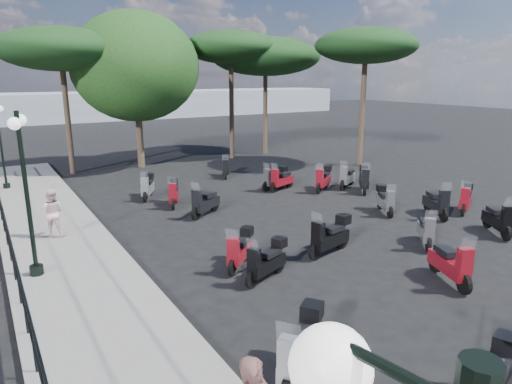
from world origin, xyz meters
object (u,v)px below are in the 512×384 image
scooter_2 (300,352)px  scooter_15 (281,180)px  pedestrian_far (52,213)px  scooter_7 (451,265)px  scooter_4 (174,194)px  scooter_27 (347,178)px  scooter_9 (205,203)px  pine_2 (61,49)px  scooter_19 (437,203)px  scooter_25 (466,199)px  scooter_22 (275,179)px  scooter_10 (148,187)px  pine_3 (366,46)px  broadleaf_tree (135,67)px  scooter_21 (323,179)px  scooter_14 (330,237)px  scooter_8 (266,262)px  scooter_13 (426,232)px  scooter_20 (385,201)px  lamp_post_1 (26,185)px  pine_0 (231,48)px  scooter_3 (240,250)px  scooter_24 (498,220)px  lamp_post_2 (0,141)px  pine_1 (265,57)px  scooter_16 (226,168)px  scooter_26 (364,180)px

scooter_2 → scooter_15: scooter_2 is taller
pedestrian_far → scooter_7: pedestrian_far is taller
scooter_4 → scooter_27: size_ratio=0.99×
scooter_9 → pine_2: 11.97m
scooter_19 → scooter_25: size_ratio=1.08×
scooter_22 → pine_2: 12.22m
pedestrian_far → scooter_10: pedestrian_far is taller
scooter_22 → scooter_27: 3.26m
scooter_27 → pine_3: 8.20m
scooter_25 → scooter_2: bearing=83.4°
scooter_2 → broadleaf_tree: broadleaf_tree is taller
scooter_21 → broadleaf_tree: size_ratio=0.18×
scooter_14 → scooter_21: size_ratio=1.16×
scooter_8 → scooter_19: bearing=-102.4°
pine_3 → scooter_13: bearing=-125.1°
scooter_22 → scooter_20: bearing=-179.8°
scooter_7 → scooter_13: bearing=-106.2°
scooter_13 → pine_3: size_ratio=0.17×
lamp_post_1 → pine_0: (12.29, 12.48, 4.01)m
scooter_15 → pine_3: bearing=-89.6°
scooter_21 → scooter_27: bearing=-130.7°
scooter_3 → scooter_14: (2.61, -0.54, 0.05)m
scooter_3 → scooter_25: size_ratio=0.85×
scooter_3 → scooter_27: size_ratio=0.84×
scooter_3 → scooter_7: (3.89, -3.51, 0.02)m
scooter_14 → scooter_27: (5.80, 5.64, -0.05)m
scooter_14 → pine_3: (10.08, 9.30, 5.90)m
scooter_19 → scooter_21: bearing=-51.6°
scooter_24 → pine_3: bearing=-79.9°
scooter_22 → pine_3: size_ratio=0.21×
scooter_25 → lamp_post_2: bearing=20.1°
lamp_post_1 → pine_0: 17.97m
scooter_22 → scooter_8: bearing=129.7°
lamp_post_2 → scooter_21: size_ratio=2.47×
scooter_21 → scooter_24: bearing=154.8°
scooter_7 → scooter_10: bearing=-49.7°
scooter_10 → pine_1: size_ratio=0.20×
scooter_13 → scooter_20: scooter_13 is taller
lamp_post_2 → scooter_27: lamp_post_2 is taller
scooter_14 → scooter_24: 5.83m
scooter_7 → scooter_8: 4.48m
scooter_16 → scooter_15: bearing=130.4°
scooter_13 → pine_0: size_ratio=0.17×
lamp_post_2 → scooter_10: lamp_post_2 is taller
scooter_10 → pine_1: bearing=-116.2°
pedestrian_far → pine_2: size_ratio=0.21×
scooter_10 → scooter_21: bearing=-171.7°
scooter_7 → scooter_9: bearing=-49.0°
scooter_13 → scooter_22: size_ratio=0.81×
scooter_2 → scooter_26: size_ratio=1.09×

